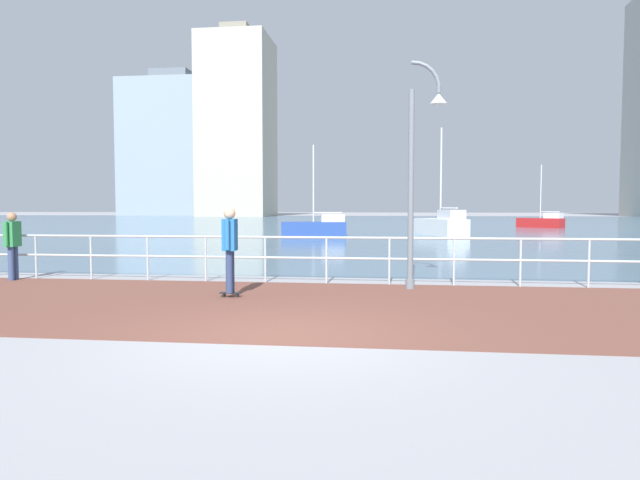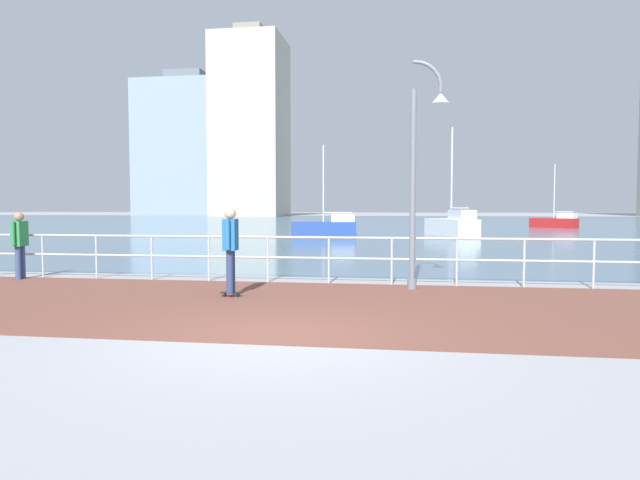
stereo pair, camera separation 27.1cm
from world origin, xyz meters
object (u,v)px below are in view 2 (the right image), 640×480
object	(u,v)px
skateboarder	(230,243)
sailboat_navy	(326,227)
lamppost	(422,163)
sailboat_white	(452,225)
sailboat_teal	(555,222)
bystander	(20,240)

from	to	relation	value
skateboarder	sailboat_navy	size ratio (longest dim) A/B	0.32
lamppost	sailboat_white	world-z (taller)	sailboat_white
sailboat_teal	sailboat_navy	bearing A→B (deg)	-138.67
sailboat_navy	sailboat_white	bearing A→B (deg)	11.12
sailboat_white	sailboat_teal	xyz separation A→B (m)	(9.01, 12.98, -0.13)
skateboarder	lamppost	bearing A→B (deg)	23.00
sailboat_navy	sailboat_teal	world-z (taller)	sailboat_navy
skateboarder	sailboat_white	world-z (taller)	sailboat_white
sailboat_white	sailboat_navy	bearing A→B (deg)	-168.88
skateboarder	sailboat_teal	world-z (taller)	sailboat_teal
sailboat_white	lamppost	bearing A→B (deg)	-96.07
bystander	sailboat_teal	size ratio (longest dim) A/B	0.32
lamppost	sailboat_navy	distance (m)	21.92
bystander	sailboat_teal	xyz separation A→B (m)	(20.78, 35.40, -0.45)
sailboat_teal	sailboat_white	bearing A→B (deg)	-124.77
bystander	sailboat_white	distance (m)	25.33
lamppost	bystander	xyz separation A→B (m)	(-9.35, 0.27, -1.68)
bystander	sailboat_navy	bearing A→B (deg)	78.24
lamppost	sailboat_teal	size ratio (longest dim) A/B	0.94
lamppost	sailboat_white	distance (m)	22.91
skateboarder	sailboat_navy	distance (m)	22.82
sailboat_navy	lamppost	bearing A→B (deg)	-76.79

